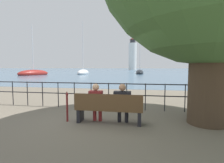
% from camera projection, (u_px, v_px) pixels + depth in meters
% --- Properties ---
extents(ground_plane, '(1000.00, 1000.00, 0.00)m').
position_uv_depth(ground_plane, '(109.00, 123.00, 5.24)').
color(ground_plane, '#706656').
extents(harbor_water, '(600.00, 300.00, 0.01)m').
position_uv_depth(harbor_water, '(142.00, 69.00, 160.25)').
color(harbor_water, slate).
rests_on(harbor_water, ground_plane).
extents(park_bench, '(2.00, 0.45, 0.90)m').
position_uv_depth(park_bench, '(109.00, 109.00, 5.14)').
color(park_bench, brown).
rests_on(park_bench, ground_plane).
extents(seated_person_left, '(0.39, 0.35, 1.18)m').
position_uv_depth(seated_person_left, '(96.00, 101.00, 5.27)').
color(seated_person_left, maroon).
rests_on(seated_person_left, ground_plane).
extents(seated_person_right, '(0.49, 0.35, 1.19)m').
position_uv_depth(seated_person_right, '(122.00, 102.00, 5.13)').
color(seated_person_right, black).
rests_on(seated_person_right, ground_plane).
extents(promenade_railing, '(12.32, 0.04, 1.05)m').
position_uv_depth(promenade_railing, '(118.00, 92.00, 6.89)').
color(promenade_railing, black).
rests_on(promenade_railing, ground_plane).
extents(closed_umbrella, '(0.09, 0.09, 0.95)m').
position_uv_depth(closed_umbrella, '(67.00, 105.00, 5.33)').
color(closed_umbrella, maroon).
rests_on(closed_umbrella, ground_plane).
extents(sailboat_1, '(2.26, 7.96, 12.36)m').
position_uv_depth(sailboat_1, '(140.00, 72.00, 43.80)').
color(sailboat_1, black).
rests_on(sailboat_1, ground_plane).
extents(sailboat_2, '(4.94, 7.18, 11.01)m').
position_uv_depth(sailboat_2, '(34.00, 73.00, 36.63)').
color(sailboat_2, maroon).
rests_on(sailboat_2, ground_plane).
extents(sailboat_3, '(2.92, 6.83, 12.90)m').
position_uv_depth(sailboat_3, '(83.00, 73.00, 41.70)').
color(sailboat_3, white).
rests_on(sailboat_3, ground_plane).
extents(harbor_lighthouse, '(5.26, 5.26, 21.74)m').
position_uv_depth(harbor_lighthouse, '(133.00, 55.00, 117.84)').
color(harbor_lighthouse, white).
rests_on(harbor_lighthouse, ground_plane).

